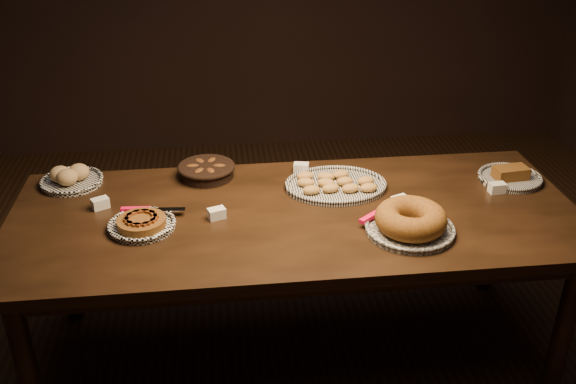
{
  "coord_description": "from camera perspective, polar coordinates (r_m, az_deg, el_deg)",
  "views": [
    {
      "loc": [
        -0.31,
        -2.34,
        2.07
      ],
      "look_at": [
        -0.03,
        0.05,
        0.82
      ],
      "focal_mm": 40.0,
      "sensor_mm": 36.0,
      "label": 1
    }
  ],
  "objects": [
    {
      "name": "madeleine_platter",
      "position": [
        2.9,
        4.22,
        0.69
      ],
      "size": [
        0.46,
        0.37,
        0.05
      ],
      "rotation": [
        0.0,
        0.0,
        -0.41
      ],
      "color": "black",
      "rests_on": "buffet_table"
    },
    {
      "name": "buffet_table",
      "position": [
        2.74,
        0.7,
        -3.12
      ],
      "size": [
        2.4,
        1.0,
        0.75
      ],
      "color": "black",
      "rests_on": "ground"
    },
    {
      "name": "loaf_plate",
      "position": [
        3.13,
        19.13,
        1.32
      ],
      "size": [
        0.29,
        0.29,
        0.07
      ],
      "rotation": [
        0.0,
        0.0,
        0.11
      ],
      "color": "black",
      "rests_on": "buffet_table"
    },
    {
      "name": "ground",
      "position": [
        3.14,
        0.62,
        -13.81
      ],
      "size": [
        5.0,
        5.0,
        0.0
      ],
      "primitive_type": "plane",
      "color": "black",
      "rests_on": "ground"
    },
    {
      "name": "bread_roll_plate",
      "position": [
        3.08,
        -18.78,
        1.2
      ],
      "size": [
        0.28,
        0.28,
        0.09
      ],
      "rotation": [
        0.0,
        0.0,
        0.2
      ],
      "color": "white",
      "rests_on": "buffet_table"
    },
    {
      "name": "apple_tart_plate",
      "position": [
        2.64,
        -12.87,
        -2.74
      ],
      "size": [
        0.31,
        0.27,
        0.05
      ],
      "rotation": [
        0.0,
        0.0,
        -0.2
      ],
      "color": "white",
      "rests_on": "buffet_table"
    },
    {
      "name": "bundt_cake_plate",
      "position": [
        2.58,
        10.82,
        -2.6
      ],
      "size": [
        0.37,
        0.41,
        0.11
      ],
      "rotation": [
        0.0,
        0.0,
        -0.03
      ],
      "color": "black",
      "rests_on": "buffet_table"
    },
    {
      "name": "croissant_basket",
      "position": [
        3.0,
        -7.27,
        1.99
      ],
      "size": [
        0.32,
        0.32,
        0.07
      ],
      "rotation": [
        0.0,
        0.0,
        0.36
      ],
      "color": "black",
      "rests_on": "buffet_table"
    },
    {
      "name": "tent_cards",
      "position": [
        2.8,
        1.55,
        -0.18
      ],
      "size": [
        1.81,
        0.46,
        0.04
      ],
      "color": "white",
      "rests_on": "buffet_table"
    }
  ]
}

